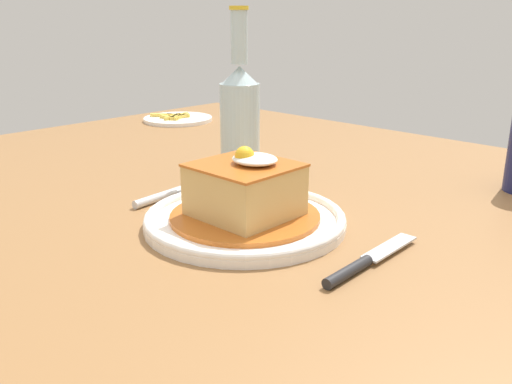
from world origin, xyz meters
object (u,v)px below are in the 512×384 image
knife (361,264)px  beer_bottle_clear (240,115)px  fork (166,195)px  side_plate_fries (178,119)px  main_plate (245,219)px

knife → beer_bottle_clear: size_ratio=0.62×
fork → side_plate_fries: side_plate_fries is taller
main_plate → beer_bottle_clear: 0.25m
main_plate → knife: bearing=-1.4°
side_plate_fries → main_plate: bearing=-31.8°
beer_bottle_clear → fork: bearing=-86.6°
fork → knife: size_ratio=0.86×
knife → side_plate_fries: bearing=153.9°
fork → knife: (0.33, -0.00, 0.00)m
fork → beer_bottle_clear: beer_bottle_clear is taller
main_plate → knife: main_plate is taller
beer_bottle_clear → side_plate_fries: (-0.46, 0.23, -0.09)m
main_plate → fork: (-0.16, -0.00, -0.00)m
fork → knife: bearing=-0.2°
main_plate → side_plate_fries: bearing=148.2°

